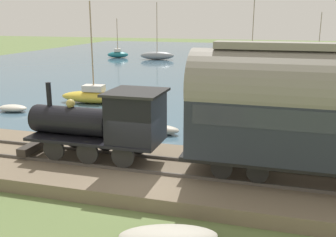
{
  "coord_description": "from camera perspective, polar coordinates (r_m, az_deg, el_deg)",
  "views": [
    {
      "loc": [
        -12.47,
        -4.8,
        6.19
      ],
      "look_at": [
        3.89,
        -0.02,
        1.76
      ],
      "focal_mm": 42.0,
      "sensor_mm": 36.0,
      "label": 1
    }
  ],
  "objects": [
    {
      "name": "sailboat_brown",
      "position": [
        56.09,
        20.86,
        7.89
      ],
      "size": [
        1.67,
        3.44,
        6.77
      ],
      "rotation": [
        0.0,
        0.0,
        0.06
      ],
      "color": "brown",
      "rests_on": "harbor_water"
    },
    {
      "name": "sailboat_yellow",
      "position": [
        29.47,
        -10.68,
        3.25
      ],
      "size": [
        1.98,
        5.15,
        7.24
      ],
      "rotation": [
        0.0,
        0.0,
        0.08
      ],
      "color": "gold",
      "rests_on": "harbor_water"
    },
    {
      "name": "beached_dinghy",
      "position": [
        11.51,
        0.03,
        -16.69
      ],
      "size": [
        1.88,
        3.0,
        0.44
      ],
      "color": "#B7B2A3",
      "rests_on": "ground"
    },
    {
      "name": "harbor_water",
      "position": [
        57.34,
        11.49,
        8.08
      ],
      "size": [
        80.0,
        80.0,
        0.01
      ],
      "color": "#426075",
      "rests_on": "ground"
    },
    {
      "name": "rowboat_far_out",
      "position": [
        21.32,
        -1.19,
        -1.59
      ],
      "size": [
        0.88,
        2.17,
        0.5
      ],
      "rotation": [
        0.0,
        0.0,
        -0.01
      ],
      "color": "#B7B2A3",
      "rests_on": "harbor_water"
    },
    {
      "name": "steam_locomotive",
      "position": [
        15.7,
        -8.79,
        -0.37
      ],
      "size": [
        2.2,
        5.96,
        2.98
      ],
      "color": "black",
      "rests_on": "rail_embankment"
    },
    {
      "name": "sailboat_gray",
      "position": [
        58.84,
        -1.59,
        9.14
      ],
      "size": [
        2.28,
        5.17,
        8.19
      ],
      "rotation": [
        0.0,
        0.0,
        0.17
      ],
      "color": "gray",
      "rests_on": "harbor_water"
    },
    {
      "name": "rail_embankment",
      "position": [
        15.7,
        -2.81,
        -7.65
      ],
      "size": [
        5.56,
        56.0,
        0.63
      ],
      "color": "#756651",
      "rests_on": "ground"
    },
    {
      "name": "sailboat_teal",
      "position": [
        62.28,
        -7.29,
        9.25
      ],
      "size": [
        2.41,
        3.55,
        5.93
      ],
      "rotation": [
        0.0,
        0.0,
        0.26
      ],
      "color": "#1E707A",
      "rests_on": "harbor_water"
    },
    {
      "name": "ground_plane",
      "position": [
        14.73,
        -4.4,
        -10.34
      ],
      "size": [
        200.0,
        200.0,
        0.0
      ],
      "primitive_type": "plane",
      "color": "#607542"
    },
    {
      "name": "rowboat_off_pier",
      "position": [
        28.32,
        -21.6,
        1.41
      ],
      "size": [
        1.2,
        2.06,
        0.47
      ],
      "rotation": [
        0.0,
        0.0,
        0.11
      ],
      "color": "beige",
      "rests_on": "harbor_water"
    },
    {
      "name": "sailboat_navy",
      "position": [
        47.65,
        11.96,
        7.64
      ],
      "size": [
        3.03,
        4.88,
        8.99
      ],
      "rotation": [
        0.0,
        0.0,
        -0.38
      ],
      "color": "#192347",
      "rests_on": "harbor_water"
    },
    {
      "name": "passenger_coach",
      "position": [
        14.14,
        22.6,
        1.23
      ],
      "size": [
        2.61,
        9.9,
        4.74
      ],
      "color": "black",
      "rests_on": "rail_embankment"
    }
  ]
}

